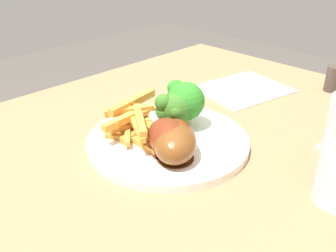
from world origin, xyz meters
TOP-DOWN VIEW (x-y plane):
  - dining_table at (0.00, 0.00)m, footprint 0.98×0.72m
  - dinner_plate at (0.02, 0.02)m, footprint 0.25×0.25m
  - broccoli_floret_front at (0.06, 0.04)m, footprint 0.06×0.07m
  - broccoli_floret_middle at (0.04, 0.03)m, footprint 0.06×0.05m
  - carrot_fries_pile at (-0.01, 0.07)m, footprint 0.13×0.12m
  - chicken_drumstick_near at (-0.01, -0.02)m, footprint 0.13×0.11m
  - chicken_drumstick_far at (0.00, -0.01)m, footprint 0.09×0.12m
  - chicken_drumstick_extra at (-0.01, -0.00)m, footprint 0.09×0.13m
  - napkin at (0.28, 0.07)m, footprint 0.19×0.17m
  - pepper_shaker at (0.41, -0.06)m, footprint 0.03×0.03m

SIDE VIEW (x-z plane):
  - dining_table at x=0.00m, z-range 0.24..0.98m
  - napkin at x=0.28m, z-range 0.74..0.74m
  - dinner_plate at x=0.02m, z-range 0.74..0.75m
  - pepper_shaker at x=0.41m, z-range 0.74..0.79m
  - carrot_fries_pile at x=-0.01m, z-range 0.74..0.79m
  - chicken_drumstick_far at x=0.00m, z-range 0.75..0.79m
  - chicken_drumstick_near at x=-0.01m, z-range 0.75..0.79m
  - chicken_drumstick_extra at x=-0.01m, z-range 0.75..0.80m
  - broccoli_floret_middle at x=0.04m, z-range 0.75..0.82m
  - broccoli_floret_front at x=0.06m, z-range 0.75..0.83m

